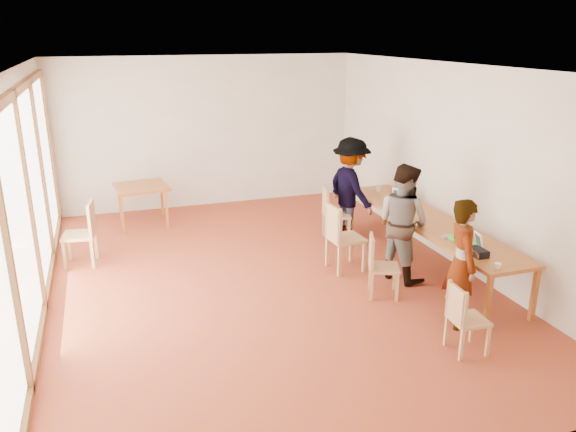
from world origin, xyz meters
name	(u,v)px	position (x,y,z in m)	size (l,w,h in m)	color
ground	(263,280)	(0.00, 0.00, 0.00)	(8.00, 8.00, 0.00)	#9B3C25
wall_back	(207,132)	(0.00, 4.00, 1.50)	(6.00, 0.10, 3.00)	beige
wall_front	(413,311)	(0.00, -4.00, 1.50)	(6.00, 0.10, 3.00)	beige
wall_right	(450,164)	(3.00, 0.00, 1.50)	(0.10, 8.00, 3.00)	beige
window_wall	(26,199)	(-2.96, 0.00, 1.50)	(0.10, 8.00, 3.00)	white
ceiling	(260,65)	(0.00, 0.00, 3.02)	(6.00, 8.00, 0.04)	white
communal_table	(427,222)	(2.50, -0.26, 0.70)	(0.80, 4.00, 0.75)	#AB5D26
side_table	(142,190)	(-1.43, 3.09, 0.67)	(0.90, 0.90, 0.75)	#AB5D26
chair_near	(462,312)	(1.56, -2.54, 0.50)	(0.40, 0.40, 0.43)	tan
chair_mid	(378,260)	(1.33, -0.94, 0.52)	(0.51, 0.51, 0.45)	tan
chair_far	(340,231)	(1.18, -0.01, 0.63)	(0.51, 0.51, 0.55)	tan
chair_empty	(331,208)	(1.56, 1.24, 0.57)	(0.51, 0.51, 0.49)	tan
chair_spare	(85,226)	(-2.39, 1.43, 0.61)	(0.52, 0.52, 0.53)	tan
person_near	(462,263)	(1.92, -1.96, 0.80)	(0.58, 0.38, 1.60)	gray
person_mid	(403,222)	(1.93, -0.52, 0.85)	(0.83, 0.64, 1.70)	gray
person_far	(351,188)	(1.94, 1.28, 0.88)	(1.13, 0.65, 1.75)	gray
laptop_near	(475,243)	(2.48, -1.45, 0.80)	(0.24, 0.26, 0.19)	#3ED536
laptop_mid	(457,234)	(2.43, -1.10, 0.80)	(0.21, 0.24, 0.19)	#3ED536
laptop_far	(397,198)	(2.50, 0.69, 0.81)	(0.30, 0.32, 0.22)	#3ED536
yellow_mug	(466,248)	(2.27, -1.56, 0.79)	(0.11, 0.11, 0.09)	#DA9C0E
green_bottle	(394,202)	(2.22, 0.29, 0.89)	(0.07, 0.07, 0.28)	#156F1C
clear_glass	(378,189)	(2.51, 1.35, 0.80)	(0.07, 0.07, 0.09)	silver
condiment_cup	(498,266)	(2.30, -2.13, 0.78)	(0.08, 0.08, 0.06)	white
pink_phone	(444,237)	(2.28, -1.03, 0.76)	(0.05, 0.10, 0.01)	#E25198
black_pouch	(478,252)	(2.32, -1.72, 0.80)	(0.16, 0.26, 0.09)	black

